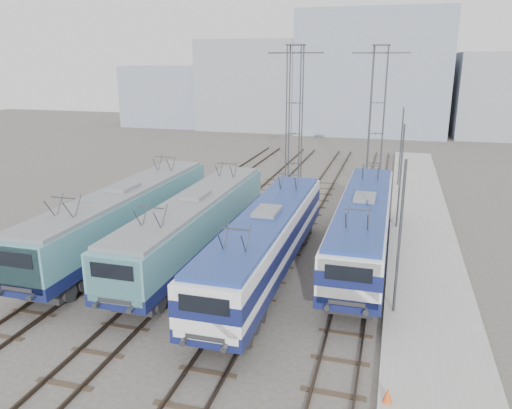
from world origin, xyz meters
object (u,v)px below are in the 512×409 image
(catenary_tower_west, at_px, (294,114))
(mast_front, at_px, (399,242))
(locomotive_center_right, at_px, (266,239))
(mast_mid, at_px, (400,179))
(locomotive_far_left, at_px, (123,214))
(locomotive_center_left, at_px, (195,222))
(safety_cone, at_px, (388,395))
(catenary_tower_east, at_px, (377,113))
(locomotive_far_right, at_px, (363,223))
(mast_rear, at_px, (401,149))

(catenary_tower_west, height_order, mast_front, catenary_tower_west)
(locomotive_center_right, relative_size, mast_mid, 2.45)
(locomotive_far_left, distance_m, catenary_tower_west, 17.90)
(locomotive_center_left, xyz_separation_m, mast_front, (10.85, -3.93, 1.33))
(safety_cone, bearing_deg, locomotive_center_left, 136.40)
(locomotive_center_left, bearing_deg, catenary_tower_east, 64.17)
(mast_front, bearing_deg, mast_mid, 90.00)
(locomotive_far_left, height_order, catenary_tower_west, catenary_tower_west)
(locomotive_far_right, relative_size, catenary_tower_west, 1.43)
(safety_cone, bearing_deg, catenary_tower_west, 107.90)
(locomotive_far_right, distance_m, safety_cone, 12.78)
(locomotive_far_right, xyz_separation_m, mast_rear, (1.85, 17.76, 1.30))
(locomotive_center_left, height_order, locomotive_far_right, locomotive_center_left)
(mast_mid, distance_m, mast_rear, 12.00)
(mast_mid, bearing_deg, catenary_tower_west, 137.07)
(mast_rear, height_order, safety_cone, mast_rear)
(locomotive_far_left, height_order, mast_front, mast_front)
(locomotive_far_left, bearing_deg, mast_front, -14.64)
(catenary_tower_west, relative_size, mast_rear, 1.71)
(locomotive_center_right, xyz_separation_m, locomotive_far_right, (4.50, 3.97, 0.00))
(catenary_tower_west, bearing_deg, catenary_tower_east, 17.10)
(locomotive_far_right, height_order, safety_cone, locomotive_far_right)
(mast_front, bearing_deg, locomotive_center_left, 160.10)
(locomotive_center_right, xyz_separation_m, safety_cone, (6.25, -8.58, -1.64))
(mast_front, relative_size, mast_mid, 1.00)
(locomotive_far_left, bearing_deg, locomotive_far_right, 9.39)
(locomotive_far_right, xyz_separation_m, safety_cone, (1.75, -12.55, -1.64))
(locomotive_center_right, bearing_deg, locomotive_far_left, 169.06)
(mast_mid, bearing_deg, locomotive_center_left, -143.35)
(locomotive_far_right, bearing_deg, mast_mid, 72.18)
(locomotive_far_left, distance_m, catenary_tower_east, 22.77)
(mast_rear, bearing_deg, mast_mid, -90.00)
(locomotive_center_right, bearing_deg, mast_rear, 73.71)
(mast_front, bearing_deg, safety_cone, -90.91)
(mast_front, distance_m, safety_cone, 6.96)
(locomotive_center_right, height_order, safety_cone, locomotive_center_right)
(catenary_tower_east, distance_m, mast_rear, 4.28)
(locomotive_far_right, bearing_deg, safety_cone, -82.06)
(mast_mid, xyz_separation_m, mast_rear, (0.00, 12.00, 0.00))
(mast_front, distance_m, mast_mid, 12.00)
(catenary_tower_west, bearing_deg, locomotive_center_right, -82.77)
(safety_cone, bearing_deg, mast_front, 89.09)
(locomotive_center_left, distance_m, mast_mid, 13.59)
(locomotive_far_left, height_order, catenary_tower_east, catenary_tower_east)
(locomotive_far_left, relative_size, locomotive_center_right, 1.05)
(locomotive_center_right, height_order, locomotive_far_right, locomotive_far_right)
(locomotive_center_right, bearing_deg, locomotive_center_left, 159.80)
(locomotive_center_left, xyz_separation_m, locomotive_center_right, (4.50, -1.66, 0.02))
(mast_mid, distance_m, safety_cone, 18.55)
(locomotive_far_left, relative_size, mast_rear, 2.57)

